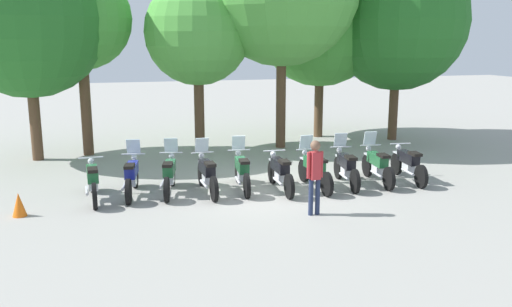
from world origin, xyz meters
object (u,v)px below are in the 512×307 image
Objects in this scene: motorcycle_4 at (242,171)px; motorcycle_7 at (346,167)px; motorcycle_1 at (132,176)px; motorcycle_9 at (408,163)px; tree_4 at (321,23)px; tree_5 at (398,21)px; motorcycle_2 at (170,174)px; motorcycle_5 at (280,172)px; tree_2 at (198,33)px; motorcycle_3 at (207,174)px; tree_1 at (80,19)px; motorcycle_8 at (377,165)px; traffic_cone at (19,205)px; motorcycle_6 at (314,170)px; person_0 at (315,171)px; tree_0 at (26,19)px; motorcycle_0 at (93,180)px.

motorcycle_4 is 2.89m from motorcycle_7.
motorcycle_1 is 0.99× the size of motorcycle_9.
tree_4 is 3.00m from tree_5.
motorcycle_2 is (0.96, -0.09, 0.00)m from motorcycle_1.
motorcycle_9 is at bearing -88.82° from motorcycle_5.
motorcycle_2 is 0.35× the size of tree_2.
motorcycle_4 is at bearing -87.49° from motorcycle_3.
motorcycle_1 reaches higher than motorcycle_5.
motorcycle_4 reaches higher than motorcycle_5.
motorcycle_1 reaches higher than motorcycle_9.
tree_1 is at bearing 33.21° from motorcycle_2.
tree_1 is 1.05× the size of tree_2.
motorcycle_1 is 1.93m from motorcycle_3.
motorcycle_8 is 0.30× the size of tree_5.
traffic_cone is at bearing -129.92° from tree_2.
tree_1 is 11.56× the size of traffic_cone.
motorcycle_6 is 7.36m from traffic_cone.
tree_5 is at bearing -58.21° from motorcycle_3.
motorcycle_4 is 1.26× the size of person_0.
motorcycle_9 is 0.31× the size of tree_0.
person_0 is at bearing -115.88° from motorcycle_1.
person_0 is 0.29× the size of tree_2.
motorcycle_4 is (2.86, -0.27, 0.00)m from motorcycle_1.
motorcycle_1 is 3.87m from motorcycle_5.
tree_4 reaches higher than motorcycle_8.
motorcycle_4 is at bearing 90.62° from motorcycle_8.
motorcycle_5 is at bearing 3.63° from traffic_cone.
motorcycle_2 is 0.99× the size of motorcycle_8.
person_0 is (2.95, -2.71, 0.51)m from motorcycle_2.
motorcycle_0 is at bearing 85.66° from motorcycle_3.
tree_2 is 11.06× the size of traffic_cone.
tree_1 reaches higher than motorcycle_4.
person_0 is at bearing -58.70° from tree_1.
motorcycle_3 reaches higher than motorcycle_9.
tree_1 is (-1.17, 5.57, 4.10)m from motorcycle_1.
motorcycle_1 is 7.01m from tree_2.
motorcycle_9 is 4.32m from person_0.
person_0 reaches higher than motorcycle_7.
tree_0 is (-2.79, 5.18, 4.09)m from motorcycle_1.
motorcycle_8 is 0.34× the size of tree_1.
tree_5 is at bearing -53.76° from motorcycle_1.
motorcycle_5 is 3.99× the size of traffic_cone.
motorcycle_7 is 0.31× the size of tree_4.
person_0 is 8.78m from tree_2.
motorcycle_3 is at bearing -98.36° from tree_2.
motorcycle_8 is 0.31× the size of tree_0.
motorcycle_2 is at bearing 81.12° from motorcycle_5.
motorcycle_8 is (5.73, -0.55, 0.00)m from motorcycle_2.
motorcycle_3 is at bearing 82.81° from motorcycle_5.
motorcycle_4 is 1.00× the size of motorcycle_6.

